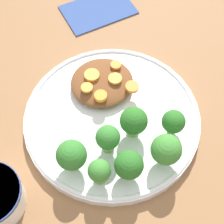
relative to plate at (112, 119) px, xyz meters
name	(u,v)px	position (x,y,z in m)	size (l,w,h in m)	color
ground_plane	(112,122)	(0.00, 0.00, -0.01)	(4.00, 4.00, 0.00)	#8C603D
plate	(112,119)	(0.00, 0.00, 0.00)	(0.29, 0.29, 0.02)	white
stew_mound	(102,82)	(0.01, 0.06, 0.02)	(0.11, 0.10, 0.02)	brown
broccoli_floret_0	(108,138)	(-0.03, -0.05, 0.04)	(0.04, 0.04, 0.05)	#7FA85B
broccoli_floret_1	(134,122)	(0.02, -0.04, 0.04)	(0.04, 0.04, 0.06)	#759E51
broccoli_floret_2	(173,122)	(0.08, -0.06, 0.03)	(0.04, 0.04, 0.05)	#759E51
broccoli_floret_3	(72,156)	(-0.09, -0.06, 0.04)	(0.05, 0.05, 0.06)	#7FA85B
broccoli_floret_4	(166,150)	(0.04, -0.10, 0.04)	(0.05, 0.05, 0.06)	#7FA85B
broccoli_floret_5	(129,165)	(-0.02, -0.10, 0.04)	(0.04, 0.04, 0.06)	#7FA85B
broccoli_floret_6	(99,172)	(-0.06, -0.09, 0.03)	(0.03, 0.03, 0.05)	#759E51
carrot_slice_0	(92,75)	(-0.01, 0.07, 0.03)	(0.03, 0.03, 0.01)	orange
carrot_slice_1	(116,65)	(0.04, 0.08, 0.03)	(0.02, 0.02, 0.01)	orange
carrot_slice_2	(101,96)	(-0.01, 0.03, 0.03)	(0.02, 0.02, 0.01)	orange
carrot_slice_3	(132,87)	(0.05, 0.03, 0.03)	(0.02, 0.02, 0.01)	orange
carrot_slice_4	(115,79)	(0.03, 0.05, 0.03)	(0.02, 0.02, 0.01)	orange
carrot_slice_5	(87,88)	(-0.02, 0.05, 0.03)	(0.02, 0.02, 0.00)	orange
napkin	(98,9)	(0.07, 0.25, -0.01)	(0.15, 0.10, 0.01)	#334C8C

